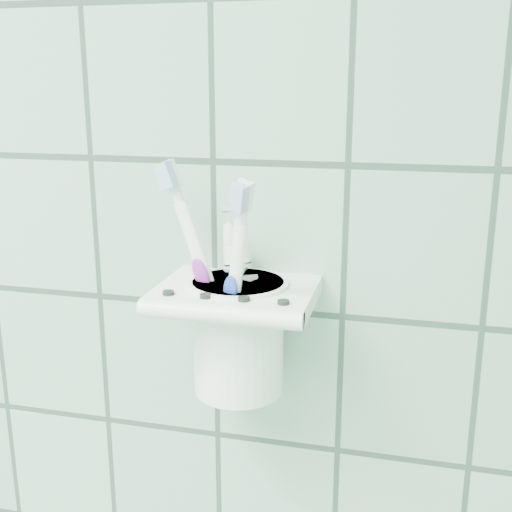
{
  "coord_description": "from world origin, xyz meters",
  "views": [
    {
      "loc": [
        0.8,
        0.64,
        1.46
      ],
      "look_at": [
        0.68,
        1.1,
        1.33
      ],
      "focal_mm": 45.0,
      "sensor_mm": 36.0,
      "label": 1
    }
  ],
  "objects_px": {
    "cup": "(238,332)",
    "toothbrush_pink": "(243,273)",
    "toothbrush_orange": "(223,276)",
    "toothbrush_blue": "(229,289)",
    "toothpaste_tube": "(253,308)",
    "holder_bracket": "(237,296)"
  },
  "relations": [
    {
      "from": "toothbrush_orange",
      "to": "toothpaste_tube",
      "type": "xyz_separation_m",
      "value": [
        0.03,
        0.0,
        -0.03
      ]
    },
    {
      "from": "holder_bracket",
      "to": "toothbrush_blue",
      "type": "xyz_separation_m",
      "value": [
        -0.01,
        -0.0,
        0.01
      ]
    },
    {
      "from": "cup",
      "to": "toothbrush_pink",
      "type": "xyz_separation_m",
      "value": [
        0.01,
        -0.01,
        0.06
      ]
    },
    {
      "from": "holder_bracket",
      "to": "toothbrush_pink",
      "type": "height_order",
      "value": "toothbrush_pink"
    },
    {
      "from": "holder_bracket",
      "to": "toothbrush_pink",
      "type": "relative_size",
      "value": 0.65
    },
    {
      "from": "toothpaste_tube",
      "to": "toothbrush_pink",
      "type": "bearing_deg",
      "value": -113.03
    },
    {
      "from": "toothbrush_blue",
      "to": "toothpaste_tube",
      "type": "xyz_separation_m",
      "value": [
        0.02,
        0.01,
        -0.02
      ]
    },
    {
      "from": "cup",
      "to": "toothbrush_pink",
      "type": "distance_m",
      "value": 0.06
    },
    {
      "from": "holder_bracket",
      "to": "toothpaste_tube",
      "type": "xyz_separation_m",
      "value": [
        0.01,
        0.0,
        -0.01
      ]
    },
    {
      "from": "holder_bracket",
      "to": "toothbrush_orange",
      "type": "height_order",
      "value": "toothbrush_orange"
    },
    {
      "from": "toothbrush_blue",
      "to": "cup",
      "type": "bearing_deg",
      "value": 44.97
    },
    {
      "from": "holder_bracket",
      "to": "toothbrush_orange",
      "type": "relative_size",
      "value": 0.69
    },
    {
      "from": "cup",
      "to": "toothpaste_tube",
      "type": "bearing_deg",
      "value": -12.51
    },
    {
      "from": "holder_bracket",
      "to": "toothpaste_tube",
      "type": "height_order",
      "value": "toothpaste_tube"
    },
    {
      "from": "cup",
      "to": "toothbrush_pink",
      "type": "bearing_deg",
      "value": -56.35
    },
    {
      "from": "cup",
      "to": "toothbrush_orange",
      "type": "xyz_separation_m",
      "value": [
        -0.01,
        -0.01,
        0.05
      ]
    },
    {
      "from": "toothbrush_orange",
      "to": "toothpaste_tube",
      "type": "distance_m",
      "value": 0.04
    },
    {
      "from": "toothpaste_tube",
      "to": "toothbrush_orange",
      "type": "bearing_deg",
      "value": -152.82
    },
    {
      "from": "cup",
      "to": "toothbrush_blue",
      "type": "xyz_separation_m",
      "value": [
        -0.01,
        -0.01,
        0.04
      ]
    },
    {
      "from": "cup",
      "to": "toothpaste_tube",
      "type": "xyz_separation_m",
      "value": [
        0.01,
        -0.0,
        0.03
      ]
    },
    {
      "from": "toothbrush_pink",
      "to": "toothbrush_orange",
      "type": "bearing_deg",
      "value": 178.26
    },
    {
      "from": "cup",
      "to": "toothbrush_pink",
      "type": "relative_size",
      "value": 0.5
    }
  ]
}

